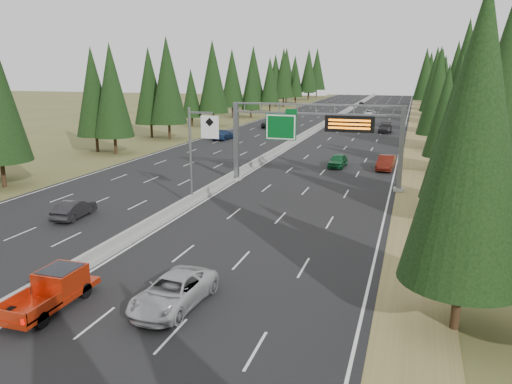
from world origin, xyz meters
TOP-DOWN VIEW (x-y plane):
  - road at (0.00, 80.00)m, footprint 32.00×260.00m
  - shoulder_right at (17.80, 80.00)m, footprint 3.60×260.00m
  - shoulder_left at (-17.80, 80.00)m, footprint 3.60×260.00m
  - median_barrier at (0.00, 80.00)m, footprint 0.70×260.00m
  - sign_gantry at (8.92, 34.88)m, footprint 16.75×0.98m
  - hov_sign_pole at (0.58, 24.97)m, footprint 2.80×0.50m
  - tree_row_right at (22.01, 77.59)m, footprint 11.42×239.34m
  - tree_row_left at (-22.05, 76.00)m, footprint 11.32×239.16m
  - silver_minivan at (6.88, 8.00)m, footprint 2.85×5.53m
  - red_pickup at (1.50, 6.42)m, footprint 1.87×5.25m
  - car_ahead_green at (9.09, 45.05)m, footprint 1.95×4.43m
  - car_ahead_dkred at (14.47, 45.00)m, footprint 2.03×4.93m
  - car_ahead_dkgrey at (12.31, 79.40)m, footprint 2.40×5.65m
  - car_ahead_white at (6.87, 110.57)m, footprint 2.50×5.13m
  - car_ahead_far at (1.50, 142.47)m, footprint 1.81×4.05m
  - car_onc_near at (-6.85, 18.80)m, footprint 1.83×4.29m
  - car_onc_blue at (-11.75, 62.47)m, footprint 2.70×5.59m
  - car_onc_white at (-4.50, 74.99)m, footprint 2.11×4.77m
  - car_onc_far at (-8.85, 80.52)m, footprint 2.95×5.77m

SIDE VIEW (x-z plane):
  - shoulder_right at x=17.80m, z-range 0.00..0.06m
  - shoulder_left at x=-17.80m, z-range 0.00..0.06m
  - road at x=0.00m, z-range 0.00..0.08m
  - median_barrier at x=0.00m, z-range -0.01..0.84m
  - car_ahead_far at x=1.50m, z-range 0.08..1.43m
  - car_onc_near at x=-6.85m, z-range 0.08..1.46m
  - car_ahead_white at x=6.87m, z-range 0.08..1.48m
  - car_ahead_green at x=9.09m, z-range 0.08..1.56m
  - silver_minivan at x=6.88m, z-range 0.08..1.57m
  - car_onc_far at x=-8.85m, z-range 0.08..1.64m
  - car_onc_blue at x=-11.75m, z-range 0.08..1.65m
  - car_ahead_dkred at x=14.47m, z-range 0.08..1.67m
  - car_onc_white at x=-4.50m, z-range 0.08..1.68m
  - car_ahead_dkgrey at x=12.31m, z-range 0.08..1.70m
  - red_pickup at x=1.50m, z-range 0.17..1.88m
  - hov_sign_pole at x=0.58m, z-range 0.72..8.72m
  - sign_gantry at x=8.92m, z-range 1.37..9.17m
  - tree_row_right at x=22.01m, z-range 0.05..17.63m
  - tree_row_left at x=-22.05m, z-range -0.19..18.67m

